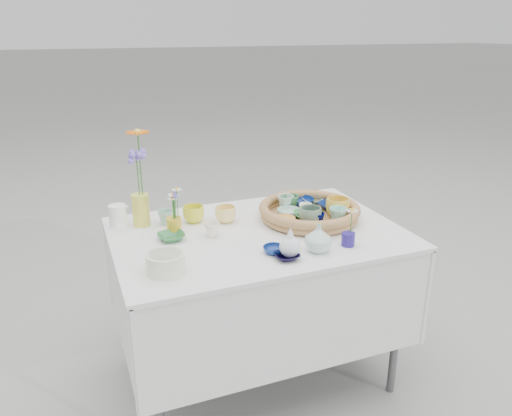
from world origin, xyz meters
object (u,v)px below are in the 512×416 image
object	(u,v)px
display_table	(257,374)
tall_vase_yellow	(141,210)
bud_vase_seafoam	(318,238)
wicker_tray	(309,212)

from	to	relation	value
display_table	tall_vase_yellow	xyz separation A→B (m)	(-0.46, 0.27, 0.84)
display_table	tall_vase_yellow	size ratio (longest dim) A/B	8.56
bud_vase_seafoam	tall_vase_yellow	size ratio (longest dim) A/B	0.79
wicker_tray	bud_vase_seafoam	distance (m)	0.35
wicker_tray	bud_vase_seafoam	bearing A→B (deg)	-111.31
tall_vase_yellow	display_table	bearing A→B (deg)	-29.92
display_table	tall_vase_yellow	world-z (taller)	tall_vase_yellow
wicker_tray	bud_vase_seafoam	xyz separation A→B (m)	(-0.13, -0.33, 0.02)
wicker_tray	tall_vase_yellow	world-z (taller)	tall_vase_yellow
display_table	bud_vase_seafoam	size ratio (longest dim) A/B	10.86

